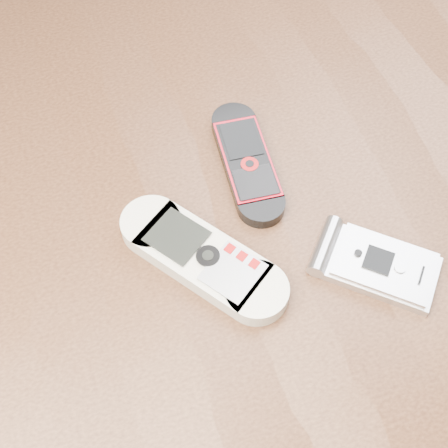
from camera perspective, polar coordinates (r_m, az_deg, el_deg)
ground at (r=1.24m, az=-0.23°, el=-18.89°), size 4.00×4.00×0.00m
table at (r=0.63m, az=-0.43°, el=-5.68°), size 1.20×0.80×0.75m
nokia_white at (r=0.51m, az=-2.00°, el=-3.06°), size 0.13×0.16×0.02m
nokia_black_red at (r=0.57m, az=2.11°, el=5.72°), size 0.06×0.14×0.01m
motorola_razr at (r=0.53m, az=14.09°, el=-3.69°), size 0.11×0.11×0.02m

